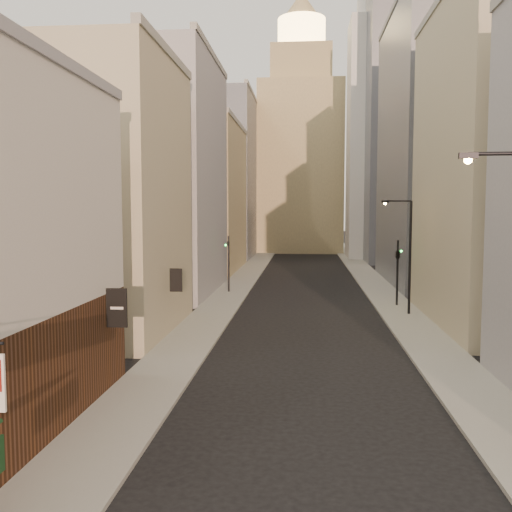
{
  "coord_description": "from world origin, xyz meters",
  "views": [
    {
      "loc": [
        -0.19,
        -6.86,
        7.38
      ],
      "look_at": [
        -2.42,
        19.04,
        5.19
      ],
      "focal_mm": 40.0,
      "sensor_mm": 36.0,
      "label": 1
    }
  ],
  "objects_px": {
    "white_tower": "(376,130)",
    "traffic_light_right": "(398,257)",
    "clock_tower": "(301,148)",
    "traffic_light_left": "(229,252)",
    "streetlamp_mid": "(407,250)"
  },
  "relations": [
    {
      "from": "traffic_light_left",
      "to": "traffic_light_right",
      "type": "height_order",
      "value": "same"
    },
    {
      "from": "white_tower",
      "to": "traffic_light_left",
      "type": "relative_size",
      "value": 8.3
    },
    {
      "from": "white_tower",
      "to": "traffic_light_right",
      "type": "xyz_separation_m",
      "value": [
        -3.29,
        -41.92,
        -14.87
      ]
    },
    {
      "from": "clock_tower",
      "to": "traffic_light_right",
      "type": "xyz_separation_m",
      "value": [
        7.71,
        -55.92,
        -13.89
      ]
    },
    {
      "from": "traffic_light_right",
      "to": "traffic_light_left",
      "type": "bearing_deg",
      "value": -21.06
    },
    {
      "from": "clock_tower",
      "to": "traffic_light_right",
      "type": "bearing_deg",
      "value": -82.15
    },
    {
      "from": "clock_tower",
      "to": "traffic_light_right",
      "type": "height_order",
      "value": "clock_tower"
    },
    {
      "from": "traffic_light_left",
      "to": "white_tower",
      "type": "bearing_deg",
      "value": -97.45
    },
    {
      "from": "clock_tower",
      "to": "traffic_light_left",
      "type": "xyz_separation_m",
      "value": [
        -5.77,
        -50.15,
        -14.06
      ]
    },
    {
      "from": "white_tower",
      "to": "traffic_light_right",
      "type": "relative_size",
      "value": 8.3
    },
    {
      "from": "clock_tower",
      "to": "white_tower",
      "type": "relative_size",
      "value": 1.08
    },
    {
      "from": "white_tower",
      "to": "traffic_light_left",
      "type": "xyz_separation_m",
      "value": [
        -16.77,
        -36.15,
        -15.03
      ]
    },
    {
      "from": "streetlamp_mid",
      "to": "traffic_light_right",
      "type": "distance_m",
      "value": 3.61
    },
    {
      "from": "clock_tower",
      "to": "traffic_light_left",
      "type": "bearing_deg",
      "value": -96.56
    },
    {
      "from": "white_tower",
      "to": "streetlamp_mid",
      "type": "bearing_deg",
      "value": -94.08
    }
  ]
}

